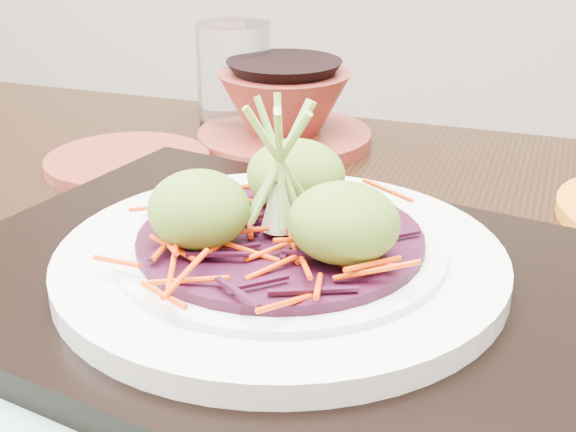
% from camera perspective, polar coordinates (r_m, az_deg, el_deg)
% --- Properties ---
extents(dining_table, '(1.21, 0.88, 0.71)m').
position_cam_1_polar(dining_table, '(0.60, -2.70, -11.98)').
color(dining_table, black).
rests_on(dining_table, ground).
extents(placemat, '(0.57, 0.50, 0.00)m').
position_cam_1_polar(placemat, '(0.50, -0.52, -6.18)').
color(placemat, gray).
rests_on(placemat, dining_table).
extents(serving_tray, '(0.50, 0.42, 0.02)m').
position_cam_1_polar(serving_tray, '(0.50, -0.52, -5.02)').
color(serving_tray, black).
rests_on(serving_tray, placemat).
extents(white_plate, '(0.27, 0.27, 0.02)m').
position_cam_1_polar(white_plate, '(0.49, -0.53, -3.11)').
color(white_plate, silver).
rests_on(white_plate, serving_tray).
extents(cabbage_bed, '(0.17, 0.17, 0.01)m').
position_cam_1_polar(cabbage_bed, '(0.48, -0.54, -1.64)').
color(cabbage_bed, '#350A1D').
rests_on(cabbage_bed, white_plate).
extents(carrot_julienne, '(0.21, 0.21, 0.01)m').
position_cam_1_polar(carrot_julienne, '(0.48, -0.54, -0.72)').
color(carrot_julienne, '#EC3B04').
rests_on(carrot_julienne, cabbage_bed).
extents(guacamole_scoops, '(0.15, 0.13, 0.05)m').
position_cam_1_polar(guacamole_scoops, '(0.47, -0.57, 1.01)').
color(guacamole_scoops, '#5A7F26').
rests_on(guacamole_scoops, cabbage_bed).
extents(scallion_garnish, '(0.06, 0.06, 0.10)m').
position_cam_1_polar(scallion_garnish, '(0.47, -0.56, 3.42)').
color(scallion_garnish, '#82AF46').
rests_on(scallion_garnish, cabbage_bed).
extents(terracotta_side_plate, '(0.17, 0.17, 0.01)m').
position_cam_1_polar(terracotta_side_plate, '(0.75, -11.33, 3.79)').
color(terracotta_side_plate, maroon).
rests_on(terracotta_side_plate, dining_table).
extents(water_glass, '(0.09, 0.09, 0.11)m').
position_cam_1_polar(water_glass, '(0.84, -3.83, 9.86)').
color(water_glass, white).
rests_on(water_glass, dining_table).
extents(terracotta_bowl_set, '(0.23, 0.23, 0.07)m').
position_cam_1_polar(terracotta_bowl_set, '(0.79, -0.26, 7.40)').
color(terracotta_bowl_set, maroon).
rests_on(terracotta_bowl_set, dining_table).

